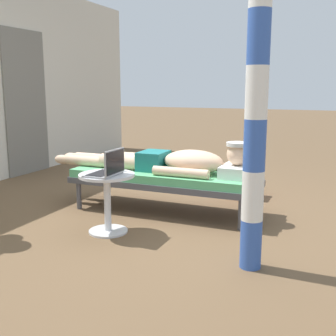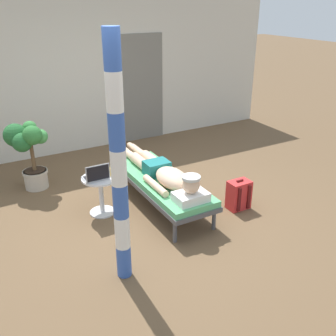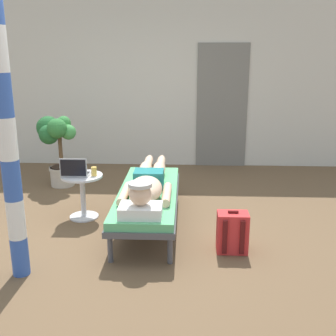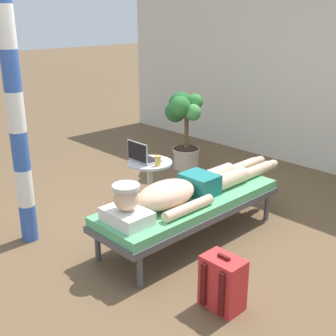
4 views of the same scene
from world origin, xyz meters
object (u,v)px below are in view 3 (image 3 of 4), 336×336
at_px(backpack, 232,232).
at_px(potted_plant, 56,143).
at_px(drink_glass, 94,171).
at_px(porch_post, 7,139).
at_px(person_reclining, 147,184).
at_px(side_table, 83,189).
at_px(laptop, 75,171).
at_px(lounge_chair, 148,197).

relative_size(backpack, potted_plant, 0.42).
relative_size(drink_glass, porch_post, 0.04).
height_order(drink_glass, potted_plant, potted_plant).
distance_m(person_reclining, side_table, 0.85).
bearing_deg(backpack, laptop, 157.00).
bearing_deg(drink_glass, side_table, 172.39).
bearing_deg(porch_post, person_reclining, 44.95).
bearing_deg(potted_plant, laptop, -64.19).
height_order(person_reclining, porch_post, porch_post).
distance_m(person_reclining, laptop, 0.88).
bearing_deg(laptop, person_reclining, -14.96).
distance_m(lounge_chair, backpack, 1.06).
xyz_separation_m(laptop, drink_glass, (0.21, 0.03, -0.01)).
relative_size(person_reclining, porch_post, 0.89).
distance_m(side_table, laptop, 0.24).
bearing_deg(potted_plant, lounge_chair, -43.85).
xyz_separation_m(laptop, backpack, (1.72, -0.73, -0.39)).
distance_m(laptop, backpack, 1.91).
bearing_deg(laptop, porch_post, -98.29).
relative_size(lounge_chair, side_table, 3.65).
relative_size(laptop, drink_glass, 2.93).
xyz_separation_m(person_reclining, potted_plant, (-1.44, 1.46, 0.13)).
height_order(lounge_chair, potted_plant, potted_plant).
relative_size(lounge_chair, drink_glass, 18.06).
height_order(lounge_chair, person_reclining, person_reclining).
xyz_separation_m(side_table, drink_glass, (0.15, -0.02, 0.22)).
height_order(laptop, porch_post, porch_post).
relative_size(side_table, porch_post, 0.21).
bearing_deg(backpack, potted_plant, 139.73).
relative_size(person_reclining, side_table, 4.15).
xyz_separation_m(lounge_chair, laptop, (-0.85, 0.15, 0.24)).
xyz_separation_m(person_reclining, backpack, (0.88, -0.51, -0.32)).
height_order(drink_glass, porch_post, porch_post).
bearing_deg(drink_glass, person_reclining, -22.02).
bearing_deg(person_reclining, laptop, 165.04).
height_order(backpack, porch_post, porch_post).
bearing_deg(side_table, lounge_chair, -14.51).
relative_size(side_table, laptop, 1.69).
relative_size(lounge_chair, person_reclining, 0.88).
bearing_deg(backpack, lounge_chair, 146.56).
bearing_deg(laptop, potted_plant, 115.81).
bearing_deg(drink_glass, potted_plant, 123.85).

